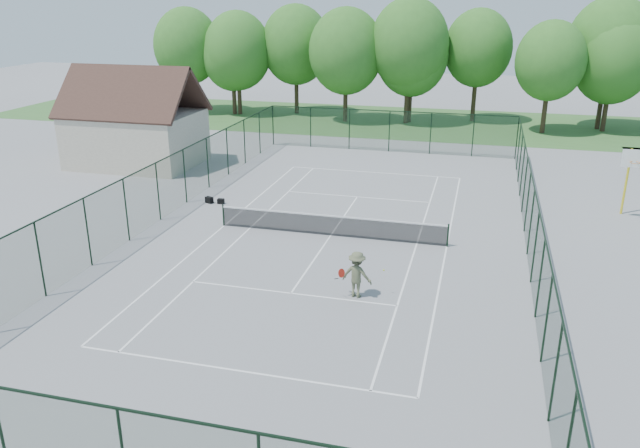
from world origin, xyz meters
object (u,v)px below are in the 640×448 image
at_px(basketball_goal, 631,169).
at_px(tennis_net, 331,224).
at_px(tennis_player, 357,274).
at_px(sports_bag_a, 209,200).

bearing_deg(basketball_goal, tennis_net, -155.01).
bearing_deg(tennis_net, basketball_goal, 24.99).
bearing_deg(tennis_player, tennis_net, 112.52).
bearing_deg(basketball_goal, tennis_player, -132.66).
bearing_deg(basketball_goal, sports_bag_a, -171.27).
xyz_separation_m(basketball_goal, tennis_player, (-11.57, -12.56, -1.66)).
distance_m(basketball_goal, tennis_player, 17.15).
distance_m(tennis_net, basketball_goal, 15.64).
bearing_deg(tennis_player, basketball_goal, 47.34).
relative_size(tennis_net, basketball_goal, 3.04).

